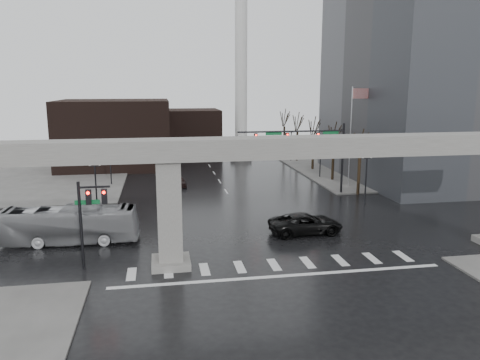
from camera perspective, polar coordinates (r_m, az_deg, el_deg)
The scene contains 25 objects.
ground at distance 33.70m, azimuth 3.75°, elevation -9.64°, with size 160.00×160.00×0.00m, color black.
sidewalk_ne at distance 75.47m, azimuth 16.64°, elevation 1.79°, with size 28.00×36.00×0.15m, color slate.
sidewalk_nw at distance 70.09m, azimuth -25.00°, elevation 0.47°, with size 28.00×36.00×0.15m, color slate.
elevated_guideway at distance 32.21m, azimuth 6.10°, elevation 2.03°, with size 48.00×2.60×8.70m.
office_tower at distance 67.36m, azimuth 23.27°, elevation 18.14°, with size 22.00×26.00×42.00m, color slate.
building_far_left at distance 73.17m, azimuth -14.98°, elevation 5.48°, with size 16.00×14.00×10.00m, color black.
building_far_mid at distance 83.12m, azimuth -6.06°, elevation 5.78°, with size 10.00×10.00×8.00m, color black.
smokestack at distance 77.73m, azimuth 0.14°, elevation 12.36°, with size 3.60×3.60×30.00m.
signal_mast_arm at distance 52.41m, azimuth 8.59°, elevation 4.43°, with size 12.12×0.43×8.00m.
signal_left_pole at distance 32.41m, azimuth -17.97°, elevation -3.49°, with size 2.30×0.30×6.00m.
flagpole_assembly at distance 57.46m, azimuth 13.64°, elevation 6.55°, with size 2.06×0.12×12.00m.
lamp_right_0 at distance 50.00m, azimuth 15.15°, elevation 1.10°, with size 1.22×0.32×5.11m.
lamp_right_1 at distance 62.80m, azimuth 9.79°, elevation 3.37°, with size 1.22×0.32×5.11m.
lamp_right_2 at distance 76.02m, azimuth 6.26°, elevation 4.85°, with size 1.22×0.32×5.11m.
lamp_left_0 at distance 45.76m, azimuth -17.20°, elevation 0.05°, with size 1.22×0.32×5.11m.
lamp_left_1 at distance 59.47m, azimuth -15.56°, elevation 2.67°, with size 1.22×0.32×5.11m.
lamp_left_2 at distance 73.29m, azimuth -14.53°, elevation 4.31°, with size 1.22×0.32×5.11m.
tree_right_0 at distance 54.14m, azimuth 14.33°, elevation 1.17°, with size 1.09×1.58×7.50m.
tree_right_1 at distance 61.41m, azimuth 11.30°, elevation 2.55°, with size 1.09×1.61×7.67m.
tree_right_2 at distance 68.84m, azimuth 8.92°, elevation 3.63°, with size 1.10×1.63×7.85m.
tree_right_3 at distance 76.38m, azimuth 6.99°, elevation 4.49°, with size 1.11×1.66×8.02m.
tree_right_4 at distance 84.01m, azimuth 5.42°, elevation 5.20°, with size 1.12×1.69×8.19m.
pickup_truck at distance 39.40m, azimuth 8.03°, elevation -5.28°, with size 2.82×6.12×1.70m, color black.
city_bus at distance 38.84m, azimuth -20.16°, elevation -5.16°, with size 2.49×10.63×2.96m, color #939397.
far_car at distance 57.59m, azimuth -7.47°, elevation -0.15°, with size 1.50×3.72×1.27m, color black.
Camera 1 is at (-7.53, -30.54, 12.11)m, focal length 35.00 mm.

